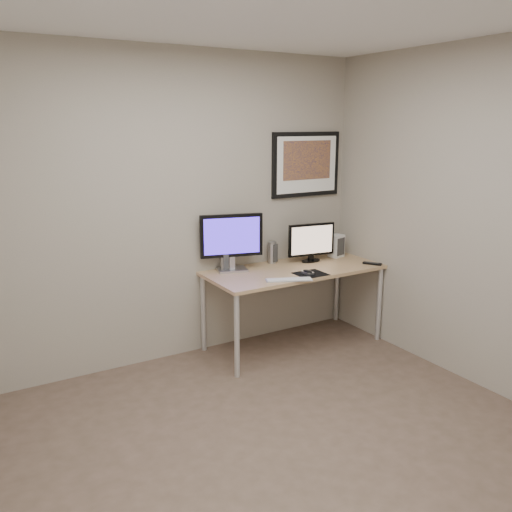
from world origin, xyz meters
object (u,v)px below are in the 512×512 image
at_px(monitor_large, 232,240).
at_px(monitor_tv, 311,241).
at_px(framed_art, 306,164).
at_px(fan_unit, 336,246).
at_px(desk, 294,276).
at_px(speaker_right, 272,252).
at_px(speaker_left, 224,261).
at_px(keyboard, 289,280).

relative_size(monitor_large, monitor_tv, 1.18).
distance_m(framed_art, monitor_large, 1.06).
bearing_deg(fan_unit, desk, 179.51).
relative_size(framed_art, monitor_large, 1.38).
bearing_deg(fan_unit, speaker_right, 155.28).
bearing_deg(speaker_left, monitor_tv, -6.48).
relative_size(framed_art, monitor_tv, 1.62).
bearing_deg(monitor_large, fan_unit, 11.56).
height_order(desk, keyboard, keyboard).
height_order(framed_art, speaker_left, framed_art).
height_order(speaker_left, speaker_right, speaker_right).
height_order(speaker_right, keyboard, speaker_right).
bearing_deg(speaker_right, speaker_left, 166.81).
distance_m(framed_art, speaker_left, 1.23).
xyz_separation_m(desk, keyboard, (-0.25, -0.29, 0.07)).
xyz_separation_m(framed_art, fan_unit, (0.26, -0.18, -0.78)).
bearing_deg(monitor_large, speaker_left, 167.23).
bearing_deg(monitor_tv, framed_art, 80.06).
bearing_deg(desk, monitor_large, 156.62).
height_order(framed_art, monitor_large, framed_art).
relative_size(monitor_tv, keyboard, 1.20).
relative_size(desk, speaker_left, 9.33).
relative_size(monitor_large, speaker_left, 3.18).
bearing_deg(speaker_left, keyboard, -57.23).
relative_size(monitor_tv, speaker_left, 2.70).
distance_m(monitor_large, speaker_left, 0.21).
bearing_deg(monitor_tv, fan_unit, 14.61).
xyz_separation_m(monitor_large, speaker_right, (0.45, 0.05, -0.18)).
height_order(monitor_large, monitor_tv, monitor_large).
relative_size(desk, fan_unit, 7.38).
distance_m(monitor_large, fan_unit, 1.13).
bearing_deg(monitor_tv, speaker_right, 165.30).
height_order(monitor_tv, keyboard, monitor_tv).
distance_m(monitor_large, keyboard, 0.63).
bearing_deg(framed_art, monitor_large, -172.73).
bearing_deg(speaker_right, desk, -92.44).
distance_m(desk, speaker_left, 0.64).
bearing_deg(desk, speaker_right, 102.87).
bearing_deg(monitor_large, keyboard, -47.99).
distance_m(desk, monitor_tv, 0.40).
bearing_deg(speaker_left, monitor_large, -25.51).
bearing_deg(monitor_tv, speaker_left, -179.82).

